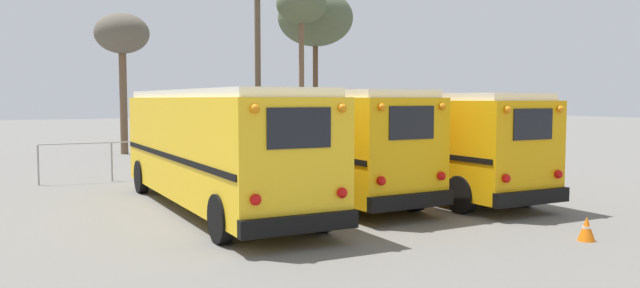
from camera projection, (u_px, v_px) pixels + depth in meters
The scene contains 10 objects.
ground_plane at pixel (322, 200), 18.40m from camera, with size 160.00×160.00×0.00m, color #66635E.
school_bus_0 at pixel (215, 145), 16.68m from camera, with size 2.67×10.59×3.21m.
school_bus_1 at pixel (313, 139), 18.81m from camera, with size 2.90×9.75×3.20m.
school_bus_2 at pixel (416, 139), 19.69m from camera, with size 2.59×9.80×3.13m.
utility_pole at pixel (258, 62), 28.28m from camera, with size 1.80×0.27×8.92m.
bare_tree_0 at pixel (122, 37), 33.08m from camera, with size 2.86×2.86×7.51m.
bare_tree_1 at pixel (301, 8), 29.71m from camera, with size 2.41×2.41×8.36m.
bare_tree_2 at pixel (315, 19), 33.35m from camera, with size 4.04×4.04×8.81m.
fence_line at pixel (239, 149), 24.70m from camera, with size 14.63×0.06×1.42m.
traffic_cone at pixel (587, 229), 13.06m from camera, with size 0.36×0.36×0.52m.
Camera 1 is at (-8.38, -16.19, 2.99)m, focal length 35.00 mm.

